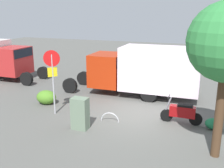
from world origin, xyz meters
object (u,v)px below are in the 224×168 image
Objects in this scene: utility_cabinet at (80,114)px; bike_rack_hoop at (110,121)px; motorcycle at (182,112)px; stop_sign at (53,72)px; box_truck_near at (144,69)px.

utility_cabinet reaches higher than bike_rack_hoop.
motorcycle is 0.59× the size of stop_sign.
stop_sign reaches higher than utility_cabinet.
bike_rack_hoop is (-0.88, -1.16, -0.68)m from utility_cabinet.
box_truck_near reaches higher than bike_rack_hoop.
stop_sign is 2.26× the size of utility_cabinet.
stop_sign is 3.63× the size of bike_rack_hoop.
utility_cabinet is (3.92, 2.08, 0.16)m from motorcycle.
box_truck_near is 9.29× the size of bike_rack_hoop.
utility_cabinet is at bearing 52.80° from bike_rack_hoop.
bike_rack_hoop is at bearing -127.20° from utility_cabinet.
bike_rack_hoop is (-2.83, -0.08, -2.06)m from stop_sign.
stop_sign reaches higher than bike_rack_hoop.
motorcycle is at bearing -163.16° from bike_rack_hoop.
box_truck_near is at bearing -127.37° from stop_sign.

